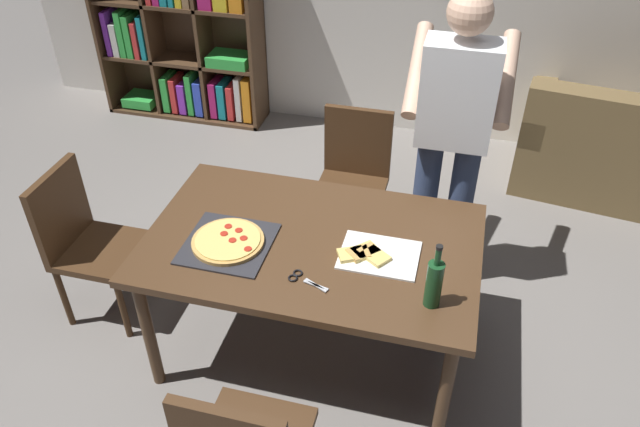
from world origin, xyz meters
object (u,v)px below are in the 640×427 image
(pepperoni_pizza_on_tray, at_px, (228,242))
(kitchen_scissors, at_px, (303,279))
(bookshelf, at_px, (179,2))
(chair_far_side, at_px, (354,172))
(wine_bottle, at_px, (434,283))
(person_serving_pizza, at_px, (452,132))
(chair_left_end, at_px, (84,237))
(dining_table, at_px, (312,252))

(pepperoni_pizza_on_tray, height_order, kitchen_scissors, pepperoni_pizza_on_tray)
(bookshelf, xyz_separation_m, pepperoni_pizza_on_tray, (1.38, -2.50, -0.22))
(chair_far_side, relative_size, kitchen_scissors, 4.54)
(chair_far_side, distance_m, wine_bottle, 1.44)
(bookshelf, distance_m, person_serving_pizza, 2.82)
(bookshelf, relative_size, person_serving_pizza, 1.11)
(chair_far_side, distance_m, chair_left_end, 1.61)
(bookshelf, bearing_deg, wine_bottle, -48.46)
(person_serving_pizza, relative_size, wine_bottle, 5.54)
(chair_left_end, xyz_separation_m, person_serving_pizza, (1.84, 0.76, 0.49))
(chair_left_end, distance_m, pepperoni_pizza_on_tray, 0.95)
(dining_table, relative_size, person_serving_pizza, 0.90)
(chair_far_side, xyz_separation_m, kitchen_scissors, (0.03, -1.26, 0.24))
(dining_table, relative_size, chair_far_side, 1.76)
(bookshelf, bearing_deg, person_serving_pizza, -34.75)
(dining_table, bearing_deg, chair_far_side, 90.00)
(person_serving_pizza, distance_m, kitchen_scissors, 1.19)
(chair_far_side, bearing_deg, dining_table, -90.00)
(chair_left_end, relative_size, bookshelf, 0.46)
(chair_left_end, relative_size, pepperoni_pizza_on_tray, 2.25)
(person_serving_pizza, bearing_deg, pepperoni_pizza_on_tray, -136.47)
(kitchen_scissors, bearing_deg, chair_far_side, 91.45)
(chair_left_end, height_order, wine_bottle, wine_bottle)
(dining_table, distance_m, kitchen_scissors, 0.29)
(person_serving_pizza, bearing_deg, chair_left_end, -157.49)
(bookshelf, height_order, person_serving_pizza, bookshelf)
(kitchen_scissors, bearing_deg, chair_left_end, 168.13)
(person_serving_pizza, xyz_separation_m, kitchen_scissors, (-0.53, -1.04, -0.24))
(chair_left_end, xyz_separation_m, pepperoni_pizza_on_tray, (0.90, -0.13, 0.25))
(chair_far_side, xyz_separation_m, bookshelf, (-1.76, 1.39, 0.47))
(dining_table, bearing_deg, person_serving_pizza, 53.51)
(person_serving_pizza, xyz_separation_m, pepperoni_pizza_on_tray, (-0.94, -0.89, -0.23))
(pepperoni_pizza_on_tray, xyz_separation_m, wine_bottle, (0.97, -0.15, 0.10))
(dining_table, bearing_deg, bookshelf, 126.49)
(bookshelf, distance_m, pepperoni_pizza_on_tray, 2.87)
(chair_far_side, bearing_deg, kitchen_scissors, -88.55)
(dining_table, xyz_separation_m, chair_far_side, (0.00, 0.98, -0.17))
(dining_table, distance_m, pepperoni_pizza_on_tray, 0.41)
(chair_far_side, relative_size, pepperoni_pizza_on_tray, 2.25)
(pepperoni_pizza_on_tray, bearing_deg, person_serving_pizza, 43.53)
(chair_left_end, height_order, person_serving_pizza, person_serving_pizza)
(wine_bottle, bearing_deg, kitchen_scissors, 179.68)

